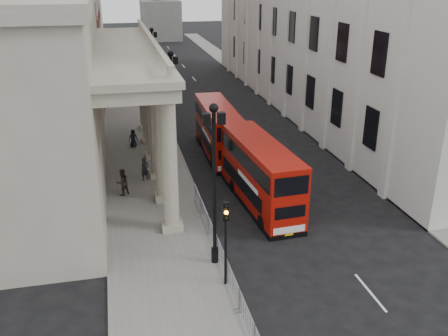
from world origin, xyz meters
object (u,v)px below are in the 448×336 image
Objects in this scene: lamp_post_south at (214,175)px; pedestrian_b at (122,182)px; bus_near at (260,173)px; pedestrian_a at (145,169)px; lamp_post_mid at (172,97)px; traffic_light at (226,228)px; lamp_post_north at (153,62)px; pedestrian_c at (133,138)px; bus_far at (218,129)px.

lamp_post_south is 10.98m from pedestrian_b.
pedestrian_a is at bearing 138.67° from bus_near.
lamp_post_mid is 18.11m from traffic_light.
lamp_post_north is (0.00, 16.00, 0.00)m from lamp_post_mid.
lamp_post_south is 4.59× the size of pedestrian_b.
lamp_post_mid is 5.83m from pedestrian_c.
pedestrian_c is at bearing 98.64° from traffic_light.
traffic_light is 2.65× the size of pedestrian_a.
lamp_post_north is 5.13× the size of pedestrian_a.
lamp_post_south is at bearing -83.15° from pedestrian_c.
pedestrian_c is at bearing 136.83° from lamp_post_mid.
bus_near is 14.62m from pedestrian_c.
lamp_post_mid is at bearing 90.00° from lamp_post_south.
traffic_light is 21.26m from pedestrian_c.
lamp_post_mid is 0.86× the size of bus_near.
bus_near reaches higher than pedestrian_b.
pedestrian_b is (-4.29, 9.32, -3.89)m from lamp_post_south.
traffic_light is at bearing -87.16° from lamp_post_south.
pedestrian_a is 7.37m from pedestrian_c.
traffic_light is 0.44× the size of bus_near.
bus_far is 7.36m from pedestrian_c.
pedestrian_a is at bearing -143.66° from bus_far.
bus_near is at bearing -66.55° from lamp_post_mid.
lamp_post_mid is 10.95m from bus_near.
lamp_post_north is 34.07m from traffic_light.
lamp_post_mid is 1.00× the size of lamp_post_north.
lamp_post_south is at bearing -90.00° from lamp_post_north.
pedestrian_a is 0.90× the size of pedestrian_b.
pedestrian_a is (-6.22, -4.43, -1.17)m from bus_far.
pedestrian_b is at bearing -100.72° from lamp_post_north.
bus_far is 5.77× the size of pedestrian_a.
pedestrian_c is (-3.18, 20.90, -2.23)m from traffic_light.
lamp_post_mid is (0.00, 16.00, 0.00)m from lamp_post_south.
pedestrian_a is at bearing -97.39° from lamp_post_north.
pedestrian_c is (-0.42, 7.36, -0.05)m from pedestrian_a.
lamp_post_north is 1.93× the size of traffic_light.
pedestrian_c is (-3.08, -13.11, -4.03)m from lamp_post_north.
bus_near is at bearing 63.61° from traffic_light.
bus_far reaches higher than pedestrian_b.
traffic_light is 18.34m from bus_far.
bus_near is (4.22, -9.72, -2.75)m from lamp_post_mid.
bus_far is (3.56, -16.04, -2.81)m from lamp_post_north.
bus_near is 5.98× the size of pedestrian_a.
lamp_post_mid is 1.93× the size of traffic_light.
bus_near is at bearing 56.11° from lamp_post_south.
bus_near is at bearing -62.34° from pedestrian_c.
lamp_post_north reaches higher than pedestrian_c.
pedestrian_b is at bearing 111.18° from traffic_light.
lamp_post_south is 12.48m from pedestrian_a.
bus_near is 6.38× the size of pedestrian_c.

